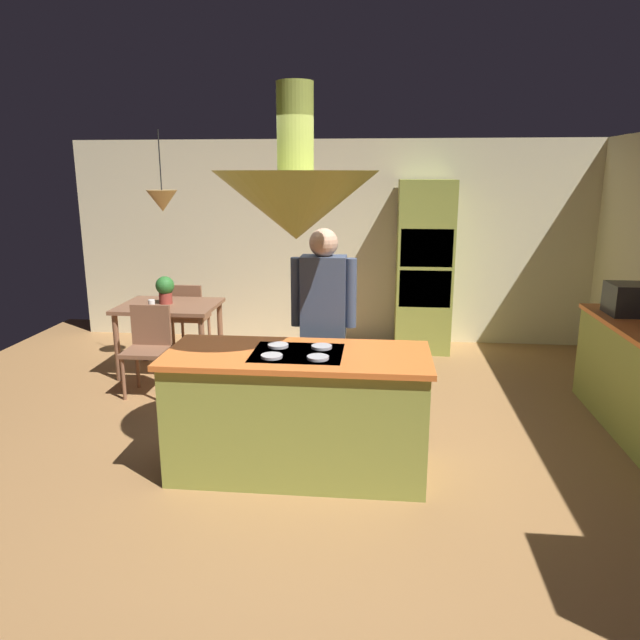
{
  "coord_description": "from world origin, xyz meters",
  "views": [
    {
      "loc": [
        0.56,
        -4.17,
        2.14
      ],
      "look_at": [
        0.1,
        0.4,
        1.0
      ],
      "focal_mm": 33.3,
      "sensor_mm": 36.0,
      "label": 1
    }
  ],
  "objects_px": {
    "microwave_on_counter": "(635,299)",
    "dining_table": "(169,314)",
    "person_at_island": "(323,319)",
    "potted_plant_on_table": "(165,288)",
    "chair_facing_island": "(148,343)",
    "kitchen_island": "(298,412)",
    "cup_on_table": "(152,304)",
    "chair_by_back_wall": "(189,314)",
    "oven_tower": "(424,267)"
  },
  "relations": [
    {
      "from": "oven_tower",
      "to": "chair_by_back_wall",
      "type": "bearing_deg",
      "value": -169.7
    },
    {
      "from": "oven_tower",
      "to": "kitchen_island",
      "type": "bearing_deg",
      "value": -108.74
    },
    {
      "from": "chair_by_back_wall",
      "to": "cup_on_table",
      "type": "xyz_separation_m",
      "value": [
        -0.11,
        -0.84,
        0.3
      ]
    },
    {
      "from": "chair_by_back_wall",
      "to": "kitchen_island",
      "type": "bearing_deg",
      "value": 121.87
    },
    {
      "from": "chair_by_back_wall",
      "to": "microwave_on_counter",
      "type": "distance_m",
      "value": 4.75
    },
    {
      "from": "dining_table",
      "to": "cup_on_table",
      "type": "bearing_deg",
      "value": -118.03
    },
    {
      "from": "oven_tower",
      "to": "dining_table",
      "type": "height_order",
      "value": "oven_tower"
    },
    {
      "from": "person_at_island",
      "to": "cup_on_table",
      "type": "relative_size",
      "value": 19.15
    },
    {
      "from": "kitchen_island",
      "to": "cup_on_table",
      "type": "distance_m",
      "value": 2.64
    },
    {
      "from": "microwave_on_counter",
      "to": "cup_on_table",
      "type": "bearing_deg",
      "value": 174.55
    },
    {
      "from": "chair_facing_island",
      "to": "cup_on_table",
      "type": "relative_size",
      "value": 9.67
    },
    {
      "from": "kitchen_island",
      "to": "oven_tower",
      "type": "bearing_deg",
      "value": 71.26
    },
    {
      "from": "chair_facing_island",
      "to": "dining_table",
      "type": "bearing_deg",
      "value": 90.0
    },
    {
      "from": "potted_plant_on_table",
      "to": "oven_tower",
      "type": "bearing_deg",
      "value": 21.4
    },
    {
      "from": "microwave_on_counter",
      "to": "dining_table",
      "type": "bearing_deg",
      "value": 171.85
    },
    {
      "from": "oven_tower",
      "to": "microwave_on_counter",
      "type": "distance_m",
      "value": 2.5
    },
    {
      "from": "potted_plant_on_table",
      "to": "microwave_on_counter",
      "type": "distance_m",
      "value": 4.63
    },
    {
      "from": "chair_facing_island",
      "to": "cup_on_table",
      "type": "distance_m",
      "value": 0.53
    },
    {
      "from": "chair_facing_island",
      "to": "kitchen_island",
      "type": "bearing_deg",
      "value": -40.77
    },
    {
      "from": "potted_plant_on_table",
      "to": "microwave_on_counter",
      "type": "relative_size",
      "value": 0.65
    },
    {
      "from": "kitchen_island",
      "to": "potted_plant_on_table",
      "type": "bearing_deg",
      "value": 129.28
    },
    {
      "from": "person_at_island",
      "to": "microwave_on_counter",
      "type": "relative_size",
      "value": 3.75
    },
    {
      "from": "kitchen_island",
      "to": "microwave_on_counter",
      "type": "relative_size",
      "value": 4.09
    },
    {
      "from": "oven_tower",
      "to": "potted_plant_on_table",
      "type": "bearing_deg",
      "value": -158.6
    },
    {
      "from": "cup_on_table",
      "to": "person_at_island",
      "type": "bearing_deg",
      "value": -32.36
    },
    {
      "from": "person_at_island",
      "to": "chair_facing_island",
      "type": "height_order",
      "value": "person_at_island"
    },
    {
      "from": "dining_table",
      "to": "kitchen_island",
      "type": "bearing_deg",
      "value": -51.01
    },
    {
      "from": "chair_facing_island",
      "to": "potted_plant_on_table",
      "type": "bearing_deg",
      "value": 93.59
    },
    {
      "from": "chair_by_back_wall",
      "to": "potted_plant_on_table",
      "type": "bearing_deg",
      "value": 86.06
    },
    {
      "from": "person_at_island",
      "to": "potted_plant_on_table",
      "type": "distance_m",
      "value": 2.37
    },
    {
      "from": "potted_plant_on_table",
      "to": "cup_on_table",
      "type": "relative_size",
      "value": 3.33
    },
    {
      "from": "kitchen_island",
      "to": "cup_on_table",
      "type": "height_order",
      "value": "kitchen_island"
    },
    {
      "from": "cup_on_table",
      "to": "microwave_on_counter",
      "type": "height_order",
      "value": "microwave_on_counter"
    },
    {
      "from": "cup_on_table",
      "to": "chair_by_back_wall",
      "type": "bearing_deg",
      "value": 82.55
    },
    {
      "from": "dining_table",
      "to": "microwave_on_counter",
      "type": "distance_m",
      "value": 4.6
    },
    {
      "from": "kitchen_island",
      "to": "person_at_island",
      "type": "height_order",
      "value": "person_at_island"
    },
    {
      "from": "kitchen_island",
      "to": "cup_on_table",
      "type": "bearing_deg",
      "value": 133.71
    },
    {
      "from": "kitchen_island",
      "to": "microwave_on_counter",
      "type": "xyz_separation_m",
      "value": [
        2.84,
        1.45,
        0.59
      ]
    },
    {
      "from": "person_at_island",
      "to": "chair_facing_island",
      "type": "bearing_deg",
      "value": 156.39
    },
    {
      "from": "oven_tower",
      "to": "cup_on_table",
      "type": "bearing_deg",
      "value": -155.12
    },
    {
      "from": "chair_facing_island",
      "to": "microwave_on_counter",
      "type": "height_order",
      "value": "microwave_on_counter"
    },
    {
      "from": "person_at_island",
      "to": "potted_plant_on_table",
      "type": "bearing_deg",
      "value": 141.92
    },
    {
      "from": "person_at_island",
      "to": "chair_by_back_wall",
      "type": "xyz_separation_m",
      "value": [
        -1.82,
        2.06,
        -0.49
      ]
    },
    {
      "from": "kitchen_island",
      "to": "chair_by_back_wall",
      "type": "distance_m",
      "value": 3.22
    },
    {
      "from": "dining_table",
      "to": "chair_facing_island",
      "type": "xyz_separation_m",
      "value": [
        0.0,
        -0.63,
        -0.15
      ]
    },
    {
      "from": "person_at_island",
      "to": "microwave_on_counter",
      "type": "height_order",
      "value": "person_at_island"
    },
    {
      "from": "oven_tower",
      "to": "microwave_on_counter",
      "type": "xyz_separation_m",
      "value": [
        1.74,
        -1.79,
        0.01
      ]
    },
    {
      "from": "potted_plant_on_table",
      "to": "person_at_island",
      "type": "bearing_deg",
      "value": -38.08
    },
    {
      "from": "oven_tower",
      "to": "microwave_on_counter",
      "type": "bearing_deg",
      "value": -45.87
    },
    {
      "from": "potted_plant_on_table",
      "to": "cup_on_table",
      "type": "xyz_separation_m",
      "value": [
        -0.07,
        -0.24,
        -0.12
      ]
    }
  ]
}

